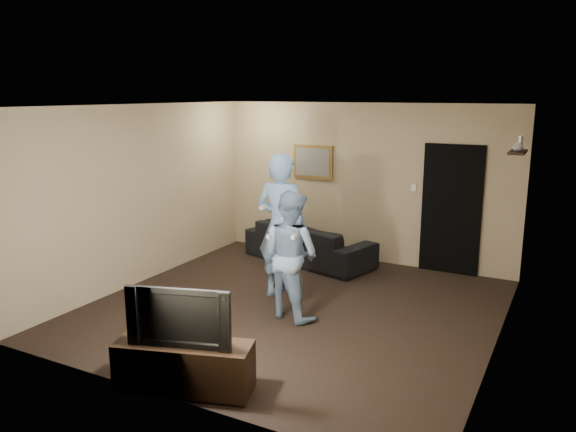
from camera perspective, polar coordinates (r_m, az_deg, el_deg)
The scene contains 19 objects.
ground at distance 7.44m, azimuth 0.56°, elevation -9.32°, with size 5.00×5.00×0.00m, color black.
ceiling at distance 6.91m, azimuth 0.61°, elevation 11.14°, with size 5.00×5.00×0.04m, color silver.
wall_back at distance 9.32m, azimuth 7.64°, elevation 3.34°, with size 5.00×0.04×2.60m, color tan.
wall_front at distance 5.03m, azimuth -12.58°, elevation -4.69°, with size 5.00×0.04×2.60m, color tan.
wall_left at distance 8.47m, azimuth -14.64°, elevation 2.14°, with size 0.04×5.00×2.60m, color tan.
wall_right at distance 6.35m, azimuth 21.10°, elevation -1.68°, with size 0.04×5.00×2.60m, color tan.
sofa at distance 9.30m, azimuth 2.17°, elevation -2.75°, with size 2.20×0.86×0.64m, color black.
throw_pillow at distance 9.47m, azimuth -0.41°, elevation -1.47°, with size 0.41×0.13×0.41m, color #1C5442.
painting_frame at distance 9.59m, azimuth 2.57°, elevation 5.51°, with size 0.72×0.05×0.57m, color olive.
painting_canvas at distance 9.57m, azimuth 2.50°, elevation 5.49°, with size 0.62×0.01×0.47m, color slate.
doorway at distance 8.95m, azimuth 16.25°, elevation 0.63°, with size 0.90×0.06×2.00m, color black.
light_switch at distance 9.04m, azimuth 12.65°, elevation 2.87°, with size 0.08×0.02×0.12m, color silver.
wall_shelf at distance 8.02m, azimuth 22.30°, elevation 6.03°, with size 0.20×0.60×0.03m, color black.
shelf_vase at distance 7.97m, azimuth 22.32°, elevation 6.63°, with size 0.14×0.14×0.14m, color #BCBDC2.
shelf_figurine at distance 8.26m, azimuth 22.54°, elevation 6.91°, with size 0.06×0.06×0.18m, color #B4B4B8.
tv_console at distance 5.53m, azimuth -10.50°, elevation -14.72°, with size 1.29×0.41×0.46m, color black.
television at distance 5.32m, azimuth -10.72°, elevation -9.78°, with size 0.99×0.13×0.57m, color black.
wii_player_left at distance 7.54m, azimuth -0.63°, elevation -1.07°, with size 0.73×0.53×1.99m.
wii_player_right at distance 6.92m, azimuth 0.29°, elevation -3.95°, with size 0.91×0.79×1.60m.
Camera 1 is at (3.15, -6.14, 2.76)m, focal length 35.00 mm.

